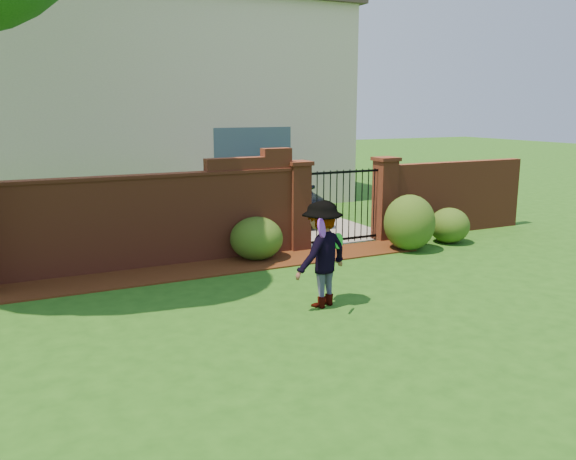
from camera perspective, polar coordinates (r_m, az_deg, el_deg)
name	(u,v)px	position (r m, az deg, el deg)	size (l,w,h in m)	color
ground	(274,331)	(8.16, -1.31, -9.66)	(80.00, 80.00, 0.01)	#1E4D13
mulch_bed	(148,276)	(10.89, -13.35, -4.34)	(11.10, 1.08, 0.03)	#37180A
brick_wall	(77,225)	(11.15, -19.65, 0.49)	(8.70, 0.31, 2.16)	maroon
brick_wall_return	(453,197)	(14.80, 15.63, 3.07)	(4.00, 0.25, 1.70)	maroon
pillar_left	(298,205)	(12.41, 0.97, 2.40)	(0.50, 0.50, 1.88)	maroon
pillar_right	(385,198)	(13.54, 9.30, 3.04)	(0.50, 0.50, 1.88)	maroon
iron_gate	(343,206)	(12.96, 5.31, 2.29)	(1.78, 0.03, 1.60)	black
driveway	(268,215)	(16.60, -1.95, 1.45)	(3.20, 8.00, 0.01)	gray
house	(141,101)	(19.35, -13.95, 11.98)	(12.40, 6.40, 6.30)	beige
car	(284,195)	(15.81, -0.38, 3.43)	(1.61, 4.00, 1.36)	black
shrub_left	(256,238)	(11.70, -3.05, -0.81)	(1.05, 1.05, 0.86)	#204514
shrub_middle	(409,223)	(12.69, 11.61, 0.70)	(1.08, 1.08, 1.18)	#204514
shrub_right	(449,225)	(13.63, 15.27, 0.43)	(0.88, 0.88, 0.79)	#204514
man	(323,254)	(8.88, 3.42, -2.36)	(1.05, 0.60, 1.62)	gray
frisbee_purple	(322,228)	(8.26, 3.26, 0.19)	(0.28, 0.28, 0.03)	purple
frisbee_green	(338,241)	(9.02, 4.87, -1.06)	(0.24, 0.24, 0.02)	green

